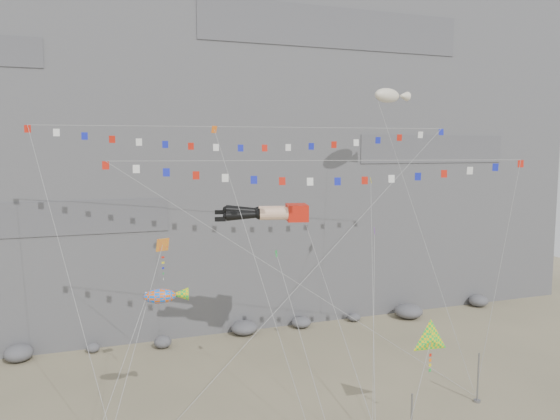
{
  "coord_description": "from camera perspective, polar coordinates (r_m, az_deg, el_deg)",
  "views": [
    {
      "loc": [
        -14.26,
        -32.71,
        18.04
      ],
      "look_at": [
        0.82,
        9.0,
        13.05
      ],
      "focal_mm": 35.0,
      "sensor_mm": 36.0,
      "label": 1
    }
  ],
  "objects": [
    {
      "name": "ground",
      "position": [
        39.98,
        3.5,
        -20.41
      ],
      "size": [
        120.0,
        120.0,
        0.0
      ],
      "primitive_type": "plane",
      "color": "gray",
      "rests_on": "ground"
    },
    {
      "name": "blimp_windsock",
      "position": [
        51.6,
        11.15,
        11.61
      ],
      "size": [
        4.34,
        13.75,
        25.91
      ],
      "color": "beige",
      "rests_on": "ground"
    },
    {
      "name": "cliff",
      "position": [
        66.62,
        -7.59,
        12.37
      ],
      "size": [
        80.0,
        28.0,
        50.0
      ],
      "primitive_type": "cube",
      "color": "slate",
      "rests_on": "ground"
    },
    {
      "name": "small_kite_c",
      "position": [
        38.3,
        -0.27,
        -4.94
      ],
      "size": [
        1.19,
        9.47,
        13.88
      ],
      "color": "green",
      "rests_on": "ground"
    },
    {
      "name": "harlequin_kite",
      "position": [
        37.52,
        -12.19,
        -3.65
      ],
      "size": [
        5.97,
        9.85,
        15.41
      ],
      "color": "red",
      "rests_on": "ground"
    },
    {
      "name": "flag_banner_upper",
      "position": [
        44.09,
        -2.9,
        8.63
      ],
      "size": [
        33.17,
        14.96,
        26.23
      ],
      "color": "red",
      "rests_on": "ground"
    },
    {
      "name": "small_kite_b",
      "position": [
        42.72,
        9.85,
        -2.45
      ],
      "size": [
        5.51,
        9.4,
        15.37
      ],
      "color": "purple",
      "rests_on": "ground"
    },
    {
      "name": "flag_banner_lower",
      "position": [
        38.4,
        4.65,
        5.15
      ],
      "size": [
        28.96,
        7.21,
        20.51
      ],
      "color": "red",
      "rests_on": "ground"
    },
    {
      "name": "anchor_pole_right",
      "position": [
        43.03,
        19.99,
        -16.14
      ],
      "size": [
        0.12,
        0.12,
        3.62
      ],
      "primitive_type": "cylinder",
      "color": "gray",
      "rests_on": "ground"
    },
    {
      "name": "delta_kite",
      "position": [
        36.64,
        15.5,
        -12.98
      ],
      "size": [
        6.21,
        4.27,
        8.6
      ],
      "color": "yellow",
      "rests_on": "ground"
    },
    {
      "name": "fish_windsock",
      "position": [
        35.14,
        -12.46,
        -8.82
      ],
      "size": [
        7.08,
        6.56,
        11.84
      ],
      "color": "#E7570B",
      "rests_on": "ground"
    },
    {
      "name": "talus_boulders",
      "position": [
        54.57,
        -3.76,
        -12.23
      ],
      "size": [
        60.0,
        3.0,
        1.2
      ],
      "primitive_type": null,
      "color": "slate",
      "rests_on": "ground"
    },
    {
      "name": "legs_kite",
      "position": [
        41.4,
        -0.89,
        -0.31
      ],
      "size": [
        7.25,
        17.18,
        19.82
      ],
      "rotation": [
        0.0,
        0.0,
        -0.24
      ],
      "color": "red",
      "rests_on": "ground"
    },
    {
      "name": "small_kite_d",
      "position": [
        48.39,
        9.47,
        2.7
      ],
      "size": [
        8.59,
        16.0,
        23.02
      ],
      "color": "yellow",
      "rests_on": "ground"
    },
    {
      "name": "small_kite_a",
      "position": [
        40.05,
        -6.7,
        7.78
      ],
      "size": [
        3.9,
        12.12,
        22.75
      ],
      "color": "orange",
      "rests_on": "ground"
    }
  ]
}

